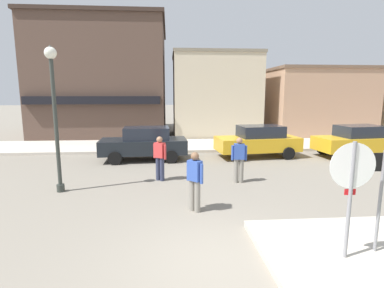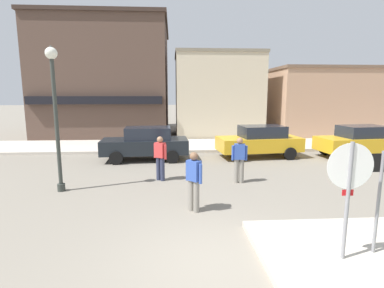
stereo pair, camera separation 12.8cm
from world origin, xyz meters
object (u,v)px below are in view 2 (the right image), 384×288
(pedestrian_crossing_near, at_px, (160,157))
(pedestrian_kerb_side, at_px, (239,159))
(pedestrian_crossing_far, at_px, (194,180))
(parked_car_second, at_px, (259,141))
(one_way_sign, at_px, (379,192))
(parked_car_third, at_px, (360,141))
(parked_car_nearest, at_px, (146,143))
(lamp_post, at_px, (55,99))
(stop_sign, at_px, (349,186))

(pedestrian_crossing_near, bearing_deg, pedestrian_kerb_side, -9.69)
(pedestrian_crossing_far, bearing_deg, parked_car_second, 60.96)
(parked_car_second, bearing_deg, pedestrian_crossing_near, -141.67)
(one_way_sign, xyz_separation_m, parked_car_third, (5.43, 8.98, -0.52))
(parked_car_second, height_order, pedestrian_kerb_side, pedestrian_kerb_side)
(parked_car_nearest, height_order, pedestrian_crossing_near, pedestrian_crossing_near)
(pedestrian_kerb_side, bearing_deg, parked_car_second, 65.18)
(one_way_sign, distance_m, parked_car_third, 10.51)
(parked_car_third, xyz_separation_m, pedestrian_crossing_near, (-9.66, -3.44, 0.06))
(parked_car_second, bearing_deg, pedestrian_crossing_far, -119.04)
(lamp_post, distance_m, parked_car_third, 13.73)
(stop_sign, relative_size, lamp_post, 0.51)
(one_way_sign, xyz_separation_m, pedestrian_kerb_side, (-1.45, 5.07, -0.46))
(one_way_sign, distance_m, pedestrian_crossing_far, 4.15)
(stop_sign, relative_size, parked_car_third, 0.55)
(stop_sign, height_order, lamp_post, lamp_post)
(lamp_post, height_order, pedestrian_kerb_side, lamp_post)
(parked_car_nearest, xyz_separation_m, pedestrian_kerb_side, (3.59, -3.94, 0.06))
(pedestrian_crossing_near, bearing_deg, pedestrian_crossing_far, -71.32)
(lamp_post, relative_size, parked_car_second, 1.09)
(one_way_sign, bearing_deg, parked_car_second, 86.96)
(one_way_sign, bearing_deg, lamp_post, 148.45)
(parked_car_third, bearing_deg, pedestrian_crossing_near, -160.39)
(stop_sign, xyz_separation_m, parked_car_nearest, (-4.35, 9.17, -0.71))
(one_way_sign, bearing_deg, stop_sign, -166.86)
(one_way_sign, height_order, lamp_post, lamp_post)
(pedestrian_crossing_far, bearing_deg, lamp_post, 154.87)
(pedestrian_crossing_far, bearing_deg, parked_car_nearest, 105.84)
(parked_car_nearest, relative_size, pedestrian_crossing_near, 2.53)
(lamp_post, relative_size, pedestrian_crossing_near, 2.82)
(one_way_sign, relative_size, parked_car_third, 0.50)
(one_way_sign, relative_size, parked_car_nearest, 0.51)
(pedestrian_crossing_near, height_order, pedestrian_crossing_far, same)
(parked_car_nearest, bearing_deg, parked_car_second, 2.70)
(parked_car_second, distance_m, parked_car_third, 4.95)
(one_way_sign, height_order, pedestrian_crossing_near, one_way_sign)
(pedestrian_kerb_side, bearing_deg, stop_sign, -81.79)
(parked_car_third, bearing_deg, parked_car_second, 176.68)
(pedestrian_crossing_near, xyz_separation_m, pedestrian_crossing_far, (1.00, -2.96, 0.00))
(stop_sign, distance_m, parked_car_second, 9.53)
(stop_sign, height_order, pedestrian_crossing_near, stop_sign)
(stop_sign, bearing_deg, pedestrian_crossing_far, 132.63)
(pedestrian_crossing_far, bearing_deg, parked_car_third, 36.49)
(pedestrian_crossing_far, height_order, pedestrian_kerb_side, same)
(one_way_sign, distance_m, parked_car_second, 9.30)
(lamp_post, xyz_separation_m, parked_car_third, (12.81, 4.45, -2.15))
(parked_car_third, bearing_deg, lamp_post, -160.85)
(pedestrian_crossing_near, relative_size, pedestrian_kerb_side, 1.00)
(lamp_post, height_order, parked_car_third, lamp_post)
(lamp_post, xyz_separation_m, parked_car_second, (7.87, 4.74, -2.15))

